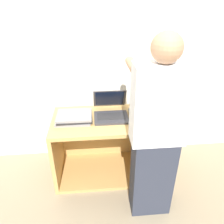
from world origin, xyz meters
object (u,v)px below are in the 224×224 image
(laptop_open, at_px, (111,111))
(laptop_stack_left, at_px, (74,117))
(laptop_stack_right, at_px, (148,113))
(person, at_px, (156,137))

(laptop_open, bearing_deg, laptop_stack_left, -170.41)
(laptop_stack_right, relative_size, person, 0.23)
(laptop_stack_left, bearing_deg, laptop_open, 9.59)
(laptop_open, distance_m, person, 0.63)
(laptop_stack_left, distance_m, laptop_stack_right, 0.72)
(laptop_open, height_order, laptop_stack_right, laptop_open)
(laptop_open, distance_m, laptop_stack_right, 0.37)
(laptop_open, relative_size, person, 0.24)
(laptop_stack_left, relative_size, laptop_stack_right, 0.99)
(laptop_stack_right, xyz_separation_m, person, (-0.06, -0.49, 0.06))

